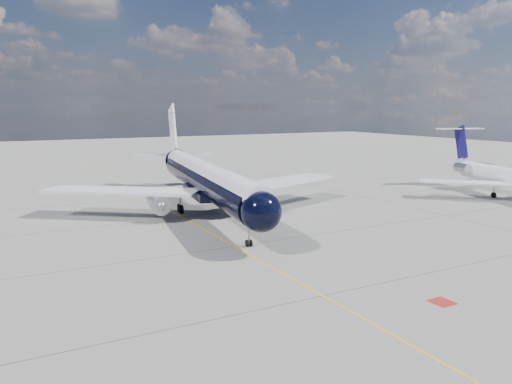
# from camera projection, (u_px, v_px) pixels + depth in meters

# --- Properties ---
(ground) EXTENTS (320.00, 320.00, 0.00)m
(ground) POSITION_uv_depth(u_px,v_px,m) (169.00, 210.00, 67.05)
(ground) COLOR gray
(ground) RESTS_ON ground
(taxiway_centerline) EXTENTS (0.16, 160.00, 0.01)m
(taxiway_centerline) POSITION_uv_depth(u_px,v_px,m) (182.00, 217.00, 62.70)
(taxiway_centerline) COLOR yellow
(taxiway_centerline) RESTS_ON ground
(red_marking) EXTENTS (1.60, 1.60, 0.01)m
(red_marking) POSITION_uv_depth(u_px,v_px,m) (442.00, 302.00, 35.49)
(red_marking) COLOR maroon
(red_marking) RESTS_ON ground
(main_airliner) EXTENTS (40.35, 49.53, 14.34)m
(main_airliner) POSITION_uv_depth(u_px,v_px,m) (204.00, 178.00, 65.66)
(main_airliner) COLOR black
(main_airliner) RESTS_ON ground
(regional_jet) EXTENTS (26.16, 30.74, 10.64)m
(regional_jet) POSITION_uv_depth(u_px,v_px,m) (503.00, 175.00, 77.01)
(regional_jet) COLOR white
(regional_jet) RESTS_ON ground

